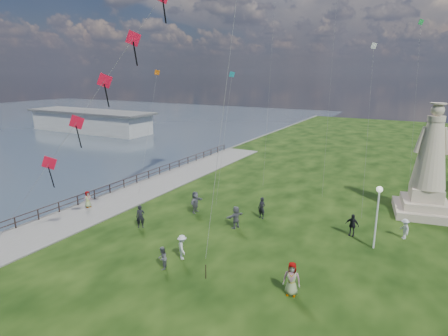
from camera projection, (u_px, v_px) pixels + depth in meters
The scene contains 16 objects.
waterfront at pixel (95, 205), 34.74m from camera, with size 200.00×200.00×1.51m.
pier_pavilion at pixel (90, 121), 79.39m from camera, with size 30.00×8.00×4.40m.
statue at pixel (429, 174), 31.52m from camera, with size 5.39×5.39×9.55m.
lamppost at pixel (378, 204), 25.37m from camera, with size 0.42×0.42×4.51m.
person_0 at pixel (140, 217), 29.40m from camera, with size 0.67×0.44×1.83m, color black.
person_1 at pixel (162, 258), 23.23m from camera, with size 0.72×0.44×1.48m, color #595960.
person_2 at pixel (182, 247), 24.48m from camera, with size 1.08×0.56×1.67m, color silver.
person_4 at pixel (292, 279), 20.47m from camera, with size 0.95×0.58×1.94m, color #595960.
person_5 at pixel (195, 202), 32.58m from camera, with size 1.76×0.76×1.90m, color #595960.
person_6 at pixel (262, 208), 31.28m from camera, with size 0.67×0.44×1.83m, color black.
person_8 at pixel (405, 229), 27.48m from camera, with size 0.99×0.51×1.54m, color silver.
person_9 at pixel (352, 225), 27.96m from camera, with size 1.00×0.51×1.71m, color black.
person_10 at pixel (88, 200), 33.63m from camera, with size 0.74×0.45×1.51m, color #595960.
person_11 at pixel (236, 217), 29.34m from camera, with size 1.67×0.72×1.80m, color #595960.
red_kite_train at pixel (116, 66), 24.15m from camera, with size 10.68×9.35×19.82m.
small_kites at pixel (300, 32), 36.00m from camera, with size 24.92×17.01×33.60m.
Camera 1 is at (11.03, -13.99, 11.96)m, focal length 30.00 mm.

